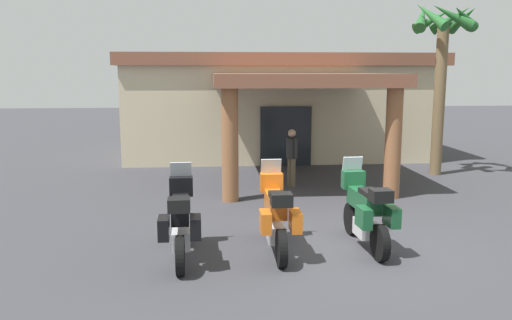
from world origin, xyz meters
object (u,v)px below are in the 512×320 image
motorcycle_black (181,221)px  palm_tree_near_portico (443,46)px  motel_building (276,104)px  pedestrian (292,154)px  motorcycle_green (366,211)px  motorcycle_orange (276,215)px

motorcycle_black → palm_tree_near_portico: bearing=-49.4°
motel_building → pedestrian: size_ratio=7.08×
motorcycle_black → palm_tree_near_portico: size_ratio=0.40×
motel_building → motorcycle_green: motel_building is taller
motorcycle_green → pedestrian: bearing=2.8°
pedestrian → motorcycle_black: bearing=40.7°
motel_building → palm_tree_near_portico: palm_tree_near_portico is taller
palm_tree_near_portico → motel_building: bearing=134.2°
motel_building → motorcycle_black: motel_building is taller
motorcycle_black → pedestrian: bearing=-28.3°
motorcycle_black → pedestrian: size_ratio=1.32×
motel_building → pedestrian: 6.27m
motorcycle_orange → pedestrian: 5.65m
motorcycle_orange → palm_tree_near_portico: size_ratio=0.40×
motel_building → motorcycle_black: 12.39m
motorcycle_black → motorcycle_orange: 1.73m
pedestrian → palm_tree_near_portico: palm_tree_near_portico is taller
motorcycle_orange → pedestrian: (1.14, 5.53, 0.27)m
motorcycle_orange → motorcycle_green: 1.73m
motorcycle_green → motorcycle_orange: bearing=91.2°
motorcycle_orange → motel_building: bearing=-7.1°
motorcycle_orange → motorcycle_green: size_ratio=1.00×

